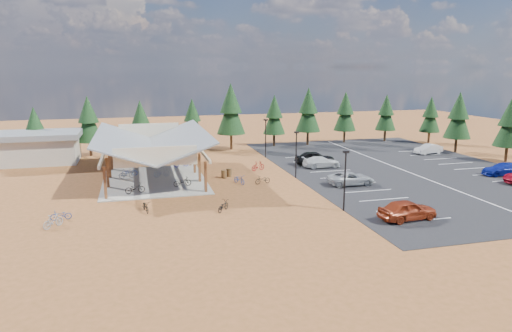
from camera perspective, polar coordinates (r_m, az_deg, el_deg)
name	(u,v)px	position (r m, az deg, el deg)	size (l,w,h in m)	color
ground	(256,185)	(46.76, 0.03, -2.45)	(140.00, 140.00, 0.00)	brown
asphalt_lot	(400,169)	(56.81, 17.56, -0.36)	(27.00, 44.00, 0.04)	black
concrete_pad	(154,175)	(52.11, -12.68, -1.15)	(10.60, 18.60, 0.10)	gray
bike_pavilion	(152,142)	(51.39, -12.87, 2.94)	(11.65, 19.40, 4.97)	#583719
outbuilding	(35,147)	(63.73, -25.86, 2.14)	(11.00, 7.00, 3.90)	#ADA593
lamp_post_0	(345,176)	(38.61, 11.06, -1.29)	(0.50, 0.25, 5.14)	black
lamp_post_1	(296,151)	(49.44, 5.04, 1.85)	(0.50, 0.25, 5.14)	black
lamp_post_2	(266,135)	(60.71, 1.21, 3.84)	(0.50, 0.25, 5.14)	black
trash_bin_0	(224,174)	(49.86, -4.02, -1.01)	(0.60, 0.60, 0.90)	#50371C
trash_bin_1	(229,172)	(50.56, -3.40, -0.82)	(0.60, 0.60, 0.90)	#50371C
pine_0	(35,127)	(66.85, -25.92, 4.41)	(2.93, 2.93, 6.83)	#382314
pine_1	(88,119)	(65.50, -20.22, 5.48)	(3.51, 3.51, 8.17)	#382314
pine_2	(141,121)	(66.16, -14.23, 5.50)	(3.17, 3.17, 7.38)	#382314
pine_3	(192,118)	(67.35, -7.96, 5.91)	(3.20, 3.20, 7.46)	#382314
pine_4	(231,109)	(66.48, -3.16, 7.09)	(4.15, 4.15, 9.66)	#382314
pine_5	(274,115)	(69.50, 2.30, 6.39)	(3.36, 3.36, 7.82)	#382314
pine_6	(308,110)	(70.88, 6.55, 6.96)	(3.81, 3.81, 8.88)	#382314
pine_7	(345,112)	(74.06, 11.10, 6.70)	(3.50, 3.50, 8.16)	#382314
pine_8	(386,113)	(77.11, 15.96, 6.43)	(3.28, 3.28, 7.63)	#382314
pine_11	(510,123)	(65.92, 29.15, 4.76)	(3.54, 3.54, 8.25)	#382314
pine_12	(459,116)	(70.03, 23.99, 5.77)	(3.68, 3.68, 8.57)	#382314
pine_13	(431,115)	(77.63, 20.98, 6.02)	(3.17, 3.17, 7.39)	#382314
bike_0	(135,188)	(44.94, -14.89, -2.70)	(0.65, 1.87, 0.98)	black
bike_1	(127,173)	(51.17, -15.84, -0.89)	(0.51, 1.79, 1.08)	#9C9DA5
bike_2	(129,172)	(52.21, -15.54, -0.72)	(0.59, 1.71, 0.90)	#1B3D9C
bike_3	(122,159)	(59.37, -16.43, 0.82)	(0.48, 1.71, 1.02)	maroon
bike_4	(182,182)	(46.52, -9.20, -1.95)	(0.64, 1.83, 0.96)	black
bike_5	(162,172)	(50.98, -11.71, -0.74)	(0.50, 1.76, 1.06)	#9C9FA4
bike_6	(181,163)	(55.64, -9.33, 0.38)	(0.62, 1.79, 0.94)	#1E209D
bike_7	(166,158)	(58.98, -11.24, 1.04)	(0.50, 1.76, 1.06)	maroon
bike_8	(146,206)	(39.37, -13.63, -4.92)	(0.64, 1.83, 0.96)	black
bike_9	(53,221)	(37.80, -24.03, -6.29)	(0.51, 1.79, 1.07)	gray
bike_10	(61,215)	(39.46, -23.20, -5.65)	(0.55, 1.58, 0.83)	navy
bike_12	(223,206)	(38.53, -4.14, -5.00)	(0.61, 1.76, 0.92)	black
bike_14	(239,179)	(47.39, -2.10, -1.65)	(0.64, 1.84, 0.97)	#24419E
bike_15	(258,166)	(53.33, 0.26, 0.01)	(0.52, 1.84, 1.11)	maroon
bike_16	(263,179)	(47.33, 0.85, -1.70)	(0.60, 1.73, 0.91)	black
car_0	(407,210)	(38.08, 18.39, -5.22)	(1.91, 4.74, 1.61)	maroon
car_2	(351,178)	(47.73, 11.78, -1.53)	(2.22, 4.81, 1.34)	#999C9F
car_3	(321,162)	(55.35, 8.18, 0.49)	(1.86, 4.57, 1.33)	silver
car_4	(315,158)	(56.93, 7.36, 1.02)	(1.97, 4.89, 1.67)	black
car_7	(504,169)	(57.87, 28.55, -0.35)	(1.94, 4.77, 1.39)	navy
car_9	(428,149)	(67.81, 20.74, 2.00)	(1.44, 4.12, 1.36)	#BCBCBC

